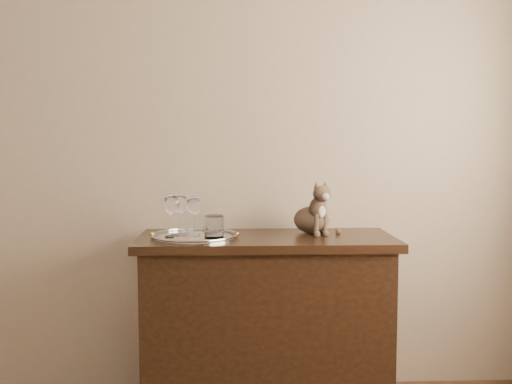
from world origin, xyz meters
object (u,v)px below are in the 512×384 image
wine_glass_a (180,214)px  tumbler_c (214,226)px  sideboard (266,325)px  wine_glass_c (171,215)px  cat (312,207)px  tray (195,237)px  wine_glass_d (194,216)px  tumbler_a (214,227)px

wine_glass_a → tumbler_c: 0.17m
sideboard → wine_glass_c: bearing=-173.8°
wine_glass_a → cat: (0.63, 0.09, 0.02)m
tray → wine_glass_c: (-0.10, -0.02, 0.10)m
wine_glass_a → tumbler_c: size_ratio=1.97×
tray → wine_glass_d: bearing=98.7°
tray → tumbler_a: 0.12m
tray → wine_glass_d: (-0.00, 0.03, 0.10)m
wine_glass_c → wine_glass_a: bearing=58.6°
cat → wine_glass_d: bearing=168.5°
wine_glass_a → tumbler_c: bearing=-18.4°
tumbler_c → cat: 0.50m
wine_glass_c → tumbler_c: size_ratio=2.02×
wine_glass_d → wine_glass_c: bearing=-153.3°
wine_glass_c → cat: size_ratio=0.77×
tumbler_a → cat: 0.51m
tray → tumbler_a: (0.09, -0.06, 0.05)m
wine_glass_a → wine_glass_d: (0.07, -0.01, -0.01)m
wine_glass_a → cat: 0.64m
tumbler_a → cat: (0.47, 0.19, 0.07)m
wine_glass_c → tumbler_a: size_ratio=2.04×
tray → tumbler_c: size_ratio=4.06×
tumbler_a → tumbler_c: same height
tumbler_a → wine_glass_a: bearing=148.6°
wine_glass_c → sideboard: bearing=6.2°
sideboard → wine_glass_a: size_ratio=6.19×
tray → tumbler_a: size_ratio=4.09×
sideboard → tray: (-0.33, -0.03, 0.43)m
wine_glass_a → cat: bearing=7.9°
wine_glass_d → tumbler_a: bearing=-43.8°
wine_glass_d → tumbler_c: size_ratio=1.86×
tumbler_c → tray: bearing=169.8°
wine_glass_c → cat: (0.66, 0.14, 0.02)m
wine_glass_c → cat: 0.68m
tumbler_c → cat: bearing=16.5°
wine_glass_a → tumbler_c: (0.16, -0.05, -0.05)m
wine_glass_d → tumbler_c: wine_glass_d is taller
wine_glass_d → cat: size_ratio=0.71×
wine_glass_a → wine_glass_c: 0.07m
sideboard → tumbler_a: tumbler_a is taller
sideboard → wine_glass_d: wine_glass_d is taller
wine_glass_c → wine_glass_d: (0.10, 0.05, -0.01)m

